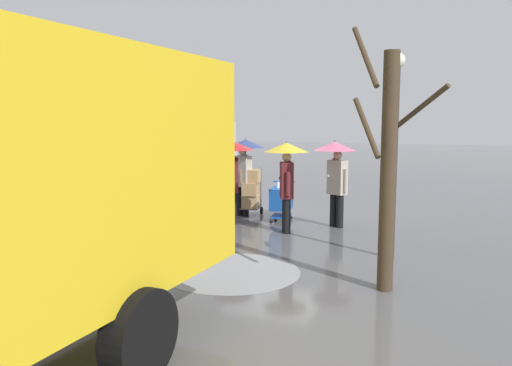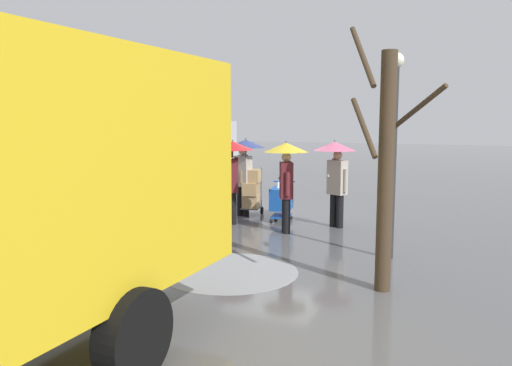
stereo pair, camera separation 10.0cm
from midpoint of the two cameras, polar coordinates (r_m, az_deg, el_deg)
ground_plane at (r=13.94m, az=2.17°, el=-3.72°), size 90.00×90.00×0.00m
slush_patch_near_cluster at (r=14.78m, az=-16.95°, el=-3.39°), size 2.64×2.64×0.01m
slush_patch_mid_street at (r=8.89m, az=-3.16°, el=-10.03°), size 2.41×2.41×0.01m
cargo_van_parked_right at (r=15.29m, az=-9.30°, el=1.63°), size 2.23×5.36×2.60m
shopping_cart_vendor at (r=13.07m, az=2.68°, el=-1.91°), size 0.69×0.91×1.04m
hand_dolly_boxes at (r=13.84m, az=-0.80°, el=-0.71°), size 0.61×0.77×1.32m
pedestrian_pink_side at (r=12.42m, az=8.84°, el=2.25°), size 1.04×1.04×2.15m
pedestrian_black_side at (r=13.68m, az=-1.56°, el=2.78°), size 1.04×1.04×2.15m
pedestrian_white_side at (r=11.70m, az=3.24°, el=2.03°), size 1.04×1.04×2.15m
pedestrian_far_side at (r=12.56m, az=-3.08°, el=2.38°), size 1.04×1.04×2.15m
bare_tree_near at (r=7.83m, az=14.41°, el=1.90°), size 1.47×1.47×4.05m
street_lamp at (r=9.72m, az=15.25°, el=5.39°), size 0.28×0.28×3.86m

